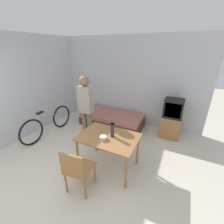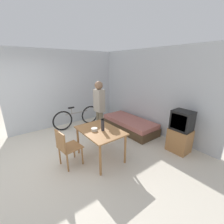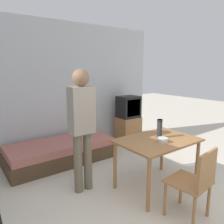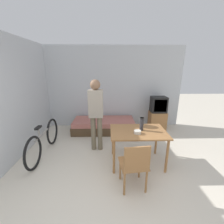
# 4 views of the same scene
# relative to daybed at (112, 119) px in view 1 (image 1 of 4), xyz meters

# --- Properties ---
(ground_plane) EXTENTS (20.00, 20.00, 0.00)m
(ground_plane) POSITION_rel_daybed_xyz_m (0.12, -2.97, -0.20)
(ground_plane) COLOR beige
(wall_back) EXTENTS (5.01, 0.06, 2.70)m
(wall_back) POSITION_rel_daybed_xyz_m (0.12, 0.55, 1.15)
(wall_back) COLOR silver
(wall_back) RESTS_ON ground_plane
(wall_left) EXTENTS (0.06, 4.49, 2.70)m
(wall_left) POSITION_rel_daybed_xyz_m (-1.92, -1.23, 1.15)
(wall_left) COLOR silver
(wall_left) RESTS_ON ground_plane
(daybed) EXTENTS (1.99, 0.88, 0.40)m
(daybed) POSITION_rel_daybed_xyz_m (0.00, 0.00, 0.00)
(daybed) COLOR #4C3823
(daybed) RESTS_ON ground_plane
(tv) EXTENTS (0.52, 0.44, 1.12)m
(tv) POSITION_rel_daybed_xyz_m (1.77, 0.10, 0.34)
(tv) COLOR #9E6B3D
(tv) RESTS_ON ground_plane
(dining_table) EXTENTS (1.15, 0.80, 0.75)m
(dining_table) POSITION_rel_daybed_xyz_m (0.77, -1.72, 0.46)
(dining_table) COLOR #9E6B3D
(dining_table) RESTS_ON ground_plane
(wooden_chair) EXTENTS (0.49, 0.49, 0.89)m
(wooden_chair) POSITION_rel_daybed_xyz_m (0.58, -2.48, 0.31)
(wooden_chair) COLOR #9E6B3D
(wooden_chair) RESTS_ON ground_plane
(bicycle) EXTENTS (0.08, 1.77, 0.78)m
(bicycle) POSITION_rel_daybed_xyz_m (-1.38, -1.33, 0.16)
(bicycle) COLOR black
(bicycle) RESTS_ON ground_plane
(person_standing) EXTENTS (0.34, 0.24, 1.76)m
(person_standing) POSITION_rel_daybed_xyz_m (-0.14, -1.14, 0.84)
(person_standing) COLOR #6B604C
(person_standing) RESTS_ON ground_plane
(thermos_flask) EXTENTS (0.08, 0.08, 0.28)m
(thermos_flask) POSITION_rel_daybed_xyz_m (0.84, -1.68, 0.71)
(thermos_flask) COLOR #2D2D33
(thermos_flask) RESTS_ON dining_table
(mate_bowl) EXTENTS (0.14, 0.14, 0.06)m
(mate_bowl) POSITION_rel_daybed_xyz_m (0.73, -1.85, 0.59)
(mate_bowl) COLOR beige
(mate_bowl) RESTS_ON dining_table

